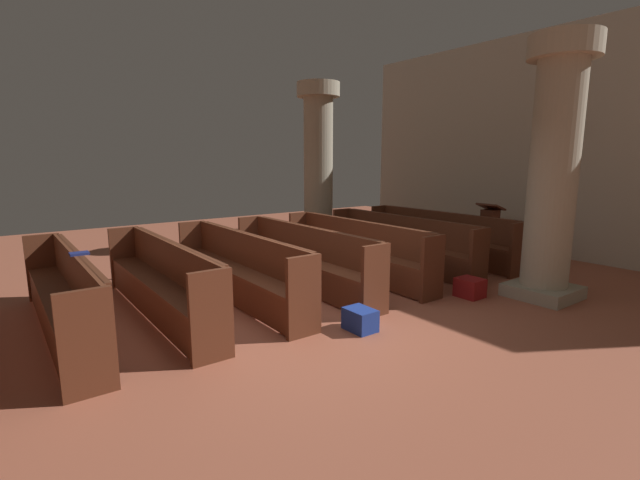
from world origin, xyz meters
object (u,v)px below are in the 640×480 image
object	(u,v)px
lectern	(489,234)
pillar_far_side	(318,164)
pew_row_5	(160,277)
hymn_book	(79,254)
kneeler_box_red	(470,288)
pew_row_1	(400,241)
pew_row_3	(302,256)
pew_row_4	(239,265)
kneeler_box_blue	(360,320)
pew_row_2	(356,248)
pew_row_0	(439,235)
pew_row_6	(63,293)
pillar_aisle_side	(554,167)

from	to	relation	value
lectern	pillar_far_side	bearing A→B (deg)	-141.32
pew_row_5	pillar_far_side	xyz separation A→B (m)	(-2.45, 4.27, 1.36)
hymn_book	kneeler_box_red	world-z (taller)	hymn_book
pew_row_1	hymn_book	size ratio (longest dim) A/B	17.60
pew_row_3	kneeler_box_red	xyz separation A→B (m)	(1.87, 1.65, -0.36)
pew_row_3	hymn_book	xyz separation A→B (m)	(0.14, -3.06, 0.45)
pew_row_3	lectern	bearing A→B (deg)	85.05
kneeler_box_red	pew_row_4	bearing A→B (deg)	-124.34
kneeler_box_red	hymn_book	bearing A→B (deg)	-110.08
pew_row_4	pew_row_5	size ratio (longest dim) A/B	1.00
lectern	kneeler_box_blue	xyz separation A→B (m)	(1.51, -4.84, -0.32)
kneeler_box_blue	pew_row_2	bearing A→B (deg)	140.46
pew_row_1	hymn_book	world-z (taller)	hymn_book
pew_row_0	pew_row_6	distance (m)	6.50
hymn_book	kneeler_box_red	xyz separation A→B (m)	(1.72, 4.71, -0.81)
pew_row_0	kneeler_box_red	xyz separation A→B (m)	(1.87, -1.60, -0.36)
pillar_aisle_side	kneeler_box_blue	world-z (taller)	pillar_aisle_side
pew_row_3	lectern	size ratio (longest dim) A/B	3.12
kneeler_box_blue	pew_row_1	bearing A→B (deg)	125.56
pew_row_1	kneeler_box_red	xyz separation A→B (m)	(1.87, -0.52, -0.36)
pew_row_6	pillar_aisle_side	size ratio (longest dim) A/B	0.95
pew_row_3	pew_row_6	size ratio (longest dim) A/B	1.00
pew_row_2	pew_row_3	distance (m)	1.08
kneeler_box_red	pew_row_3	bearing A→B (deg)	-138.52
hymn_book	kneeler_box_red	size ratio (longest dim) A/B	0.54
pew_row_5	hymn_book	xyz separation A→B (m)	(0.14, -0.90, 0.45)
pew_row_3	pew_row_4	bearing A→B (deg)	-90.00
pew_row_6	hymn_book	size ratio (longest dim) A/B	17.60
pew_row_0	pew_row_1	bearing A→B (deg)	-90.00
pew_row_5	kneeler_box_blue	distance (m)	2.56
pillar_aisle_side	pew_row_6	bearing A→B (deg)	-113.53
pew_row_3	pew_row_5	world-z (taller)	same
pew_row_5	lectern	size ratio (longest dim) A/B	3.12
pew_row_2	pew_row_3	size ratio (longest dim) A/B	1.00
pew_row_5	kneeler_box_blue	world-z (taller)	pew_row_5
hymn_book	pillar_far_side	bearing A→B (deg)	116.64
pew_row_2	pew_row_6	distance (m)	4.33
pew_row_5	pillar_far_side	world-z (taller)	pillar_far_side
pew_row_2	pillar_aisle_side	distance (m)	3.17
pew_row_4	hymn_book	distance (m)	2.04
pew_row_3	pew_row_4	distance (m)	1.08
pew_row_5	hymn_book	size ratio (longest dim) A/B	17.60
pew_row_6	pew_row_2	bearing A→B (deg)	90.00
pew_row_4	pillar_far_side	xyz separation A→B (m)	(-2.45, 3.18, 1.36)
pew_row_5	pillar_aisle_side	bearing A→B (deg)	61.77
pew_row_0	pillar_aisle_side	size ratio (longest dim) A/B	0.95
pillar_far_side	lectern	xyz separation A→B (m)	(2.82, 2.26, -1.40)
pew_row_2	pillar_aisle_side	world-z (taller)	pillar_aisle_side
pew_row_0	kneeler_box_blue	bearing A→B (deg)	-63.11
pew_row_0	pew_row_6	size ratio (longest dim) A/B	1.00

